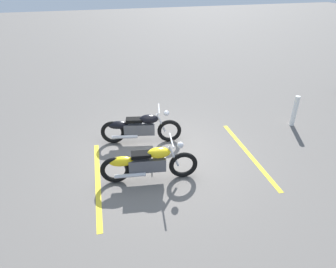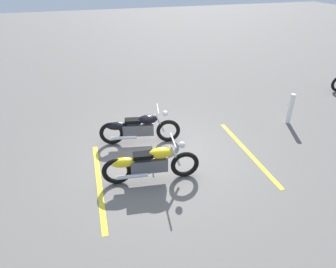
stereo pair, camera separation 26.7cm
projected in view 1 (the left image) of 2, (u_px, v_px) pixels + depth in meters
The scene contains 6 objects.
ground_plane at pixel (164, 156), 7.76m from camera, with size 60.00×60.00×0.00m, color #66605B.
motorcycle_bright_foreground at pixel (147, 163), 6.69m from camera, with size 2.23×0.62×1.04m.
motorcycle_dark_foreground at pixel (139, 128), 8.14m from camera, with size 2.21×0.70×1.04m.
bollard_post at pixel (295, 111), 9.02m from camera, with size 0.14×0.14×0.96m, color white.
parking_stripe_near at pixel (98, 181), 6.86m from camera, with size 3.20×0.12×0.01m, color yellow.
parking_stripe_mid at pixel (248, 154), 7.85m from camera, with size 3.20×0.12×0.01m, color yellow.
Camera 1 is at (-1.53, -6.26, 4.36)m, focal length 31.67 mm.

